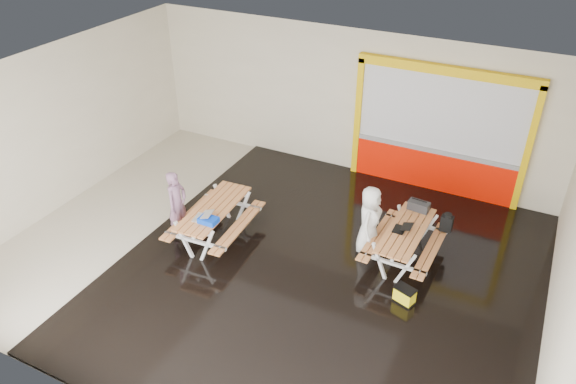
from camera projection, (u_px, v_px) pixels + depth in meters
The scene contains 14 objects.
room at pixel (266, 180), 9.76m from camera, with size 10.02×8.02×3.52m.
deck at pixel (326, 275), 10.20m from camera, with size 7.50×7.98×0.05m, color black.
kiosk at pixel (438, 134), 12.08m from camera, with size 3.88×0.16×3.00m.
picnic_table_left at pixel (214, 215), 10.87m from camera, with size 1.43×2.02×0.78m.
picnic_table_right at pixel (405, 237), 10.29m from camera, with size 1.32×1.89×0.74m.
person_left at pixel (177, 204), 10.82m from camera, with size 0.51×0.34×1.41m, color slate.
person_right at pixel (370, 220), 10.39m from camera, with size 0.69×0.45×1.42m, color white.
laptop_left at pixel (203, 216), 10.41m from camera, with size 0.40×0.37×0.15m.
laptop_right at pixel (402, 228), 10.15m from camera, with size 0.34×0.30×0.14m.
blue_pouch at pixel (208, 220), 10.30m from camera, with size 0.35×0.25×0.10m, color #0838BF.
toolbox at pixel (419, 206), 10.71m from camera, with size 0.43×0.25×0.24m.
backpack at pixel (447, 222), 10.49m from camera, with size 0.24×0.16×0.39m.
dark_case at pixel (369, 248), 10.73m from camera, with size 0.41×0.31×0.15m, color black.
fluke_bag at pixel (404, 295), 9.47m from camera, with size 0.42×0.34×0.31m.
Camera 1 is at (4.12, -7.34, 6.72)m, focal length 34.10 mm.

